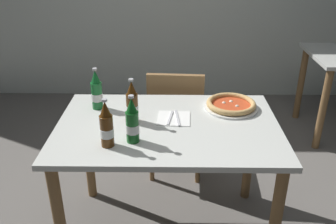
{
  "coord_description": "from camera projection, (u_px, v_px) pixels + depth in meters",
  "views": [
    {
      "loc": [
        0.02,
        -1.75,
        1.68
      ],
      "look_at": [
        0.0,
        0.05,
        0.8
      ],
      "focal_mm": 39.44,
      "sensor_mm": 36.0,
      "label": 1
    }
  ],
  "objects": [
    {
      "name": "chair_behind_table",
      "position": [
        176.0,
        117.0,
        2.65
      ],
      "size": [
        0.42,
        0.42,
        0.85
      ],
      "rotation": [
        0.0,
        0.0,
        3.08
      ],
      "color": "olive",
      "rests_on": "ground_plane"
    },
    {
      "name": "pizza_margherita_near",
      "position": [
        231.0,
        105.0,
        2.16
      ],
      "size": [
        0.31,
        0.31,
        0.04
      ],
      "color": "white",
      "rests_on": "dining_table_main"
    },
    {
      "name": "beer_bottle_left",
      "position": [
        132.0,
        123.0,
        1.78
      ],
      "size": [
        0.07,
        0.07,
        0.25
      ],
      "color": "#14591E",
      "rests_on": "dining_table_main"
    },
    {
      "name": "beer_bottle_right",
      "position": [
        97.0,
        92.0,
        2.12
      ],
      "size": [
        0.07,
        0.07,
        0.25
      ],
      "color": "#196B2D",
      "rests_on": "dining_table_main"
    },
    {
      "name": "beer_bottle_center",
      "position": [
        132.0,
        104.0,
        1.97
      ],
      "size": [
        0.07,
        0.07,
        0.25
      ],
      "color": "#512D0F",
      "rests_on": "dining_table_main"
    },
    {
      "name": "dining_table_main",
      "position": [
        168.0,
        143.0,
        2.04
      ],
      "size": [
        1.2,
        0.8,
        0.75
      ],
      "color": "silver",
      "rests_on": "ground_plane"
    },
    {
      "name": "napkin_with_cutlery",
      "position": [
        174.0,
        118.0,
        2.05
      ],
      "size": [
        0.19,
        0.19,
        0.01
      ],
      "color": "white",
      "rests_on": "dining_table_main"
    },
    {
      "name": "beer_bottle_extra",
      "position": [
        107.0,
        126.0,
        1.75
      ],
      "size": [
        0.07,
        0.07,
        0.25
      ],
      "color": "#512D0F",
      "rests_on": "dining_table_main"
    }
  ]
}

